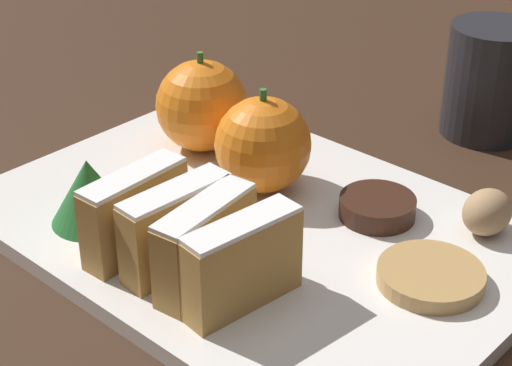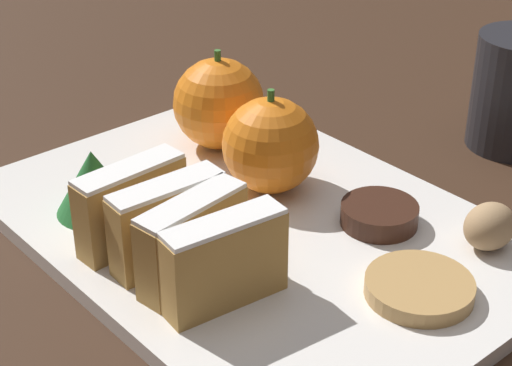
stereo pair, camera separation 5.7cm
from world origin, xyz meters
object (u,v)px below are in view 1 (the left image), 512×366
walnut (487,212)px  coffee_mug (491,80)px  orange_far (202,106)px  chocolate_cookie (377,207)px  orange_near (263,145)px

walnut → coffee_mug: size_ratio=0.36×
orange_far → walnut: bearing=-80.1°
chocolate_cookie → walnut: bearing=-63.2°
orange_near → coffee_mug: size_ratio=0.73×
walnut → chocolate_cookie: 0.07m
walnut → chocolate_cookie: walnut is taller
coffee_mug → orange_near: bearing=164.1°
orange_far → walnut: (0.04, -0.23, -0.02)m
orange_near → walnut: bearing=-69.6°
orange_near → orange_far: bearing=78.6°
orange_near → orange_far: size_ratio=0.97×
orange_far → chocolate_cookie: 0.17m
orange_far → coffee_mug: bearing=-35.0°
orange_near → chocolate_cookie: 0.09m
chocolate_cookie → orange_near: bearing=105.1°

